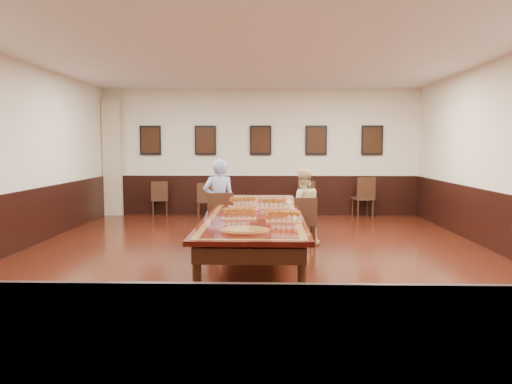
{
  "coord_description": "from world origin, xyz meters",
  "views": [
    {
      "loc": [
        0.21,
        -7.7,
        1.77
      ],
      "look_at": [
        0.0,
        0.5,
        1.0
      ],
      "focal_mm": 35.0,
      "sensor_mm": 36.0,
      "label": 1
    }
  ],
  "objects_px": {
    "chair_man": "(220,219)",
    "person_man": "(219,202)",
    "spare_chair_d": "(363,197)",
    "conference_table": "(255,220)",
    "spare_chair_b": "(205,200)",
    "person_woman": "(303,207)",
    "chair_woman": "(303,221)",
    "spare_chair_c": "(305,199)",
    "carved_platter": "(245,231)",
    "spare_chair_a": "(160,198)"
  },
  "relations": [
    {
      "from": "spare_chair_b",
      "to": "spare_chair_a",
      "type": "bearing_deg",
      "value": -26.35
    },
    {
      "from": "spare_chair_a",
      "to": "spare_chair_b",
      "type": "distance_m",
      "value": 1.22
    },
    {
      "from": "conference_table",
      "to": "carved_platter",
      "type": "bearing_deg",
      "value": -91.87
    },
    {
      "from": "chair_woman",
      "to": "spare_chair_c",
      "type": "relative_size",
      "value": 0.96
    },
    {
      "from": "person_woman",
      "to": "conference_table",
      "type": "xyz_separation_m",
      "value": [
        -0.81,
        -1.12,
        -0.07
      ]
    },
    {
      "from": "chair_woman",
      "to": "spare_chair_b",
      "type": "distance_m",
      "value": 4.08
    },
    {
      "from": "spare_chair_b",
      "to": "person_woman",
      "type": "bearing_deg",
      "value": 110.76
    },
    {
      "from": "spare_chair_b",
      "to": "person_woman",
      "type": "distance_m",
      "value": 4.01
    },
    {
      "from": "spare_chair_b",
      "to": "person_woman",
      "type": "height_order",
      "value": "person_woman"
    },
    {
      "from": "spare_chair_b",
      "to": "person_woman",
      "type": "xyz_separation_m",
      "value": [
        2.18,
        -3.35,
        0.25
      ]
    },
    {
      "from": "chair_man",
      "to": "person_man",
      "type": "distance_m",
      "value": 0.3
    },
    {
      "from": "chair_woman",
      "to": "carved_platter",
      "type": "distance_m",
      "value": 3.13
    },
    {
      "from": "spare_chair_c",
      "to": "conference_table",
      "type": "relative_size",
      "value": 0.18
    },
    {
      "from": "chair_woman",
      "to": "person_man",
      "type": "bearing_deg",
      "value": -7.96
    },
    {
      "from": "spare_chair_b",
      "to": "carved_platter",
      "type": "xyz_separation_m",
      "value": [
        1.3,
        -6.42,
        0.34
      ]
    },
    {
      "from": "spare_chair_b",
      "to": "spare_chair_c",
      "type": "distance_m",
      "value": 2.48
    },
    {
      "from": "spare_chair_c",
      "to": "conference_table",
      "type": "xyz_separation_m",
      "value": [
        -1.11,
        -4.63,
        0.16
      ]
    },
    {
      "from": "spare_chair_a",
      "to": "person_woman",
      "type": "relative_size",
      "value": 0.65
    },
    {
      "from": "spare_chair_b",
      "to": "spare_chair_d",
      "type": "distance_m",
      "value": 3.91
    },
    {
      "from": "chair_man",
      "to": "person_man",
      "type": "relative_size",
      "value": 0.63
    },
    {
      "from": "chair_man",
      "to": "person_woman",
      "type": "distance_m",
      "value": 1.49
    },
    {
      "from": "chair_woman",
      "to": "spare_chair_c",
      "type": "height_order",
      "value": "spare_chair_c"
    },
    {
      "from": "spare_chair_d",
      "to": "conference_table",
      "type": "bearing_deg",
      "value": 51.05
    },
    {
      "from": "person_man",
      "to": "person_woman",
      "type": "relative_size",
      "value": 1.13
    },
    {
      "from": "person_woman",
      "to": "spare_chair_b",
      "type": "bearing_deg",
      "value": -63.38
    },
    {
      "from": "spare_chair_c",
      "to": "carved_platter",
      "type": "distance_m",
      "value": 6.7
    },
    {
      "from": "person_woman",
      "to": "carved_platter",
      "type": "distance_m",
      "value": 3.2
    },
    {
      "from": "chair_man",
      "to": "spare_chair_c",
      "type": "height_order",
      "value": "chair_man"
    },
    {
      "from": "chair_man",
      "to": "person_woman",
      "type": "height_order",
      "value": "person_woman"
    },
    {
      "from": "spare_chair_d",
      "to": "conference_table",
      "type": "xyz_separation_m",
      "value": [
        -2.54,
        -4.64,
        0.12
      ]
    },
    {
      "from": "spare_chair_d",
      "to": "person_man",
      "type": "bearing_deg",
      "value": 37.78
    },
    {
      "from": "conference_table",
      "to": "spare_chair_b",
      "type": "bearing_deg",
      "value": 107.01
    },
    {
      "from": "chair_man",
      "to": "spare_chair_d",
      "type": "height_order",
      "value": "spare_chair_d"
    },
    {
      "from": "spare_chair_d",
      "to": "person_woman",
      "type": "relative_size",
      "value": 0.73
    },
    {
      "from": "person_man",
      "to": "conference_table",
      "type": "height_order",
      "value": "person_man"
    },
    {
      "from": "chair_man",
      "to": "spare_chair_b",
      "type": "bearing_deg",
      "value": -89.04
    },
    {
      "from": "chair_woman",
      "to": "chair_man",
      "type": "bearing_deg",
      "value": -4.1
    },
    {
      "from": "chair_woman",
      "to": "spare_chair_b",
      "type": "bearing_deg",
      "value": -63.96
    },
    {
      "from": "chair_woman",
      "to": "carved_platter",
      "type": "bearing_deg",
      "value": 66.94
    },
    {
      "from": "person_woman",
      "to": "spare_chair_d",
      "type": "bearing_deg",
      "value": -122.58
    },
    {
      "from": "spare_chair_a",
      "to": "conference_table",
      "type": "xyz_separation_m",
      "value": [
        2.55,
        -4.77,
        0.17
      ]
    },
    {
      "from": "chair_man",
      "to": "person_woman",
      "type": "xyz_separation_m",
      "value": [
        1.47,
        0.15,
        0.2
      ]
    },
    {
      "from": "chair_woman",
      "to": "conference_table",
      "type": "relative_size",
      "value": 0.17
    },
    {
      "from": "spare_chair_c",
      "to": "carved_platter",
      "type": "relative_size",
      "value": 1.42
    },
    {
      "from": "spare_chair_d",
      "to": "person_woman",
      "type": "xyz_separation_m",
      "value": [
        -1.73,
        -3.52,
        0.18
      ]
    },
    {
      "from": "spare_chair_c",
      "to": "person_woman",
      "type": "relative_size",
      "value": 0.66
    },
    {
      "from": "chair_man",
      "to": "person_woman",
      "type": "relative_size",
      "value": 0.71
    },
    {
      "from": "spare_chair_a",
      "to": "spare_chair_d",
      "type": "bearing_deg",
      "value": 167.83
    },
    {
      "from": "chair_woman",
      "to": "spare_chair_d",
      "type": "distance_m",
      "value": 4.0
    },
    {
      "from": "chair_man",
      "to": "spare_chair_d",
      "type": "distance_m",
      "value": 4.87
    }
  ]
}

